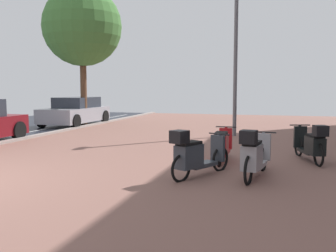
{
  "coord_description": "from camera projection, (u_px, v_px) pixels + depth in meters",
  "views": [
    {
      "loc": [
        5.97,
        -5.35,
        1.77
      ],
      "look_at": [
        3.73,
        2.42,
        0.95
      ],
      "focal_mm": 40.91,
      "sensor_mm": 36.0,
      "label": 1
    }
  ],
  "objects": [
    {
      "name": "ground",
      "position": [
        0.0,
        193.0,
        6.54
      ],
      "size": [
        21.0,
        40.0,
        0.13
      ],
      "color": "black"
    },
    {
      "name": "scooter_near",
      "position": [
        222.0,
        146.0,
        9.03
      ],
      "size": [
        0.52,
        1.76,
        0.82
      ],
      "color": "black",
      "rests_on": "ground"
    },
    {
      "name": "scooter_mid",
      "position": [
        312.0,
        144.0,
        9.05
      ],
      "size": [
        0.8,
        1.84,
        0.96
      ],
      "color": "black",
      "rests_on": "ground"
    },
    {
      "name": "scooter_far",
      "position": [
        254.0,
        155.0,
        7.37
      ],
      "size": [
        0.64,
        1.9,
        1.03
      ],
      "color": "black",
      "rests_on": "ground"
    },
    {
      "name": "scooter_extra",
      "position": [
        195.0,
        155.0,
        7.5
      ],
      "size": [
        1.0,
        1.67,
        1.0
      ],
      "color": "black",
      "rests_on": "ground"
    },
    {
      "name": "parked_car_far",
      "position": [
        76.0,
        112.0,
        18.22
      ],
      "size": [
        1.88,
        3.94,
        1.31
      ],
      "color": "#A2A3AD",
      "rests_on": "ground"
    },
    {
      "name": "lamp_post",
      "position": [
        236.0,
        46.0,
        13.8
      ],
      "size": [
        0.2,
        0.52,
        5.88
      ],
      "color": "slate",
      "rests_on": "ground"
    },
    {
      "name": "street_tree",
      "position": [
        82.0,
        27.0,
        17.34
      ],
      "size": [
        3.59,
        3.59,
        6.33
      ],
      "color": "brown",
      "rests_on": "ground"
    }
  ]
}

